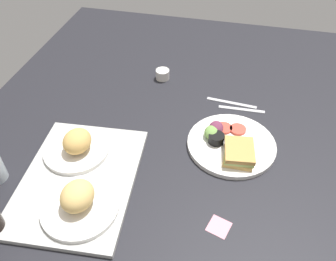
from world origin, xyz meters
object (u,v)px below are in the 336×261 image
object	(u,v)px
bread_plate_far	(77,145)
knife	(232,103)
plate_with_salad	(230,144)
espresso_cup	(163,74)
serving_tray	(79,179)
bread_plate_near	(79,201)
sticky_note	(219,227)
fork	(242,109)

from	to	relation	value
bread_plate_far	knife	bearing A→B (deg)	-50.05
bread_plate_far	plate_with_salad	world-z (taller)	bread_plate_far
espresso_cup	knife	distance (cm)	31.27
bread_plate_far	plate_with_salad	distance (cm)	49.38
bread_plate_far	plate_with_salad	xyz separation A→B (cm)	(14.48, -47.13, -2.64)
serving_tray	plate_with_salad	distance (cm)	49.14
bread_plate_near	sticky_note	xyz separation A→B (cm)	(3.71, -37.93, -4.35)
knife	sticky_note	distance (cm)	54.11
serving_tray	plate_with_salad	world-z (taller)	plate_with_salad
sticky_note	espresso_cup	bearing A→B (deg)	26.02
bread_plate_near	plate_with_salad	size ratio (longest dim) A/B	0.73
espresso_cup	knife	xyz separation A→B (cm)	(-10.06, -29.55, -1.75)
serving_tray	sticky_note	xyz separation A→B (cm)	(-5.99, -42.79, -0.74)
serving_tray	knife	distance (cm)	63.22
espresso_cup	fork	size ratio (longest dim) A/B	0.33
plate_with_salad	sticky_note	distance (cm)	30.47
bread_plate_near	plate_with_salad	bearing A→B (deg)	-47.88
espresso_cup	knife	bearing A→B (deg)	-108.80
fork	sticky_note	xyz separation A→B (cm)	(-51.08, 2.24, -0.19)
fork	knife	bearing A→B (deg)	-38.69
espresso_cup	plate_with_salad	bearing A→B (deg)	-137.27
bread_plate_near	knife	distance (cm)	68.31
plate_with_salad	sticky_note	world-z (taller)	plate_with_salad
fork	sticky_note	distance (cm)	51.13
fork	sticky_note	world-z (taller)	fork
serving_tray	knife	world-z (taller)	serving_tray
bread_plate_near	espresso_cup	bearing A→B (deg)	-5.57
serving_tray	fork	bearing A→B (deg)	-44.96
plate_with_salad	sticky_note	bearing A→B (deg)	-179.68
sticky_note	knife	bearing A→B (deg)	1.86
plate_with_salad	fork	size ratio (longest dim) A/B	1.71
espresso_cup	sticky_note	xyz separation A→B (cm)	(-64.14, -31.31, -1.94)
fork	serving_tray	bearing A→B (deg)	43.22
serving_tray	bread_plate_near	world-z (taller)	bread_plate_near
plate_with_salad	espresso_cup	distance (cm)	45.90
bread_plate_far	plate_with_salad	bearing A→B (deg)	-72.92
bread_plate_near	sticky_note	world-z (taller)	bread_plate_near
espresso_cup	bread_plate_near	bearing A→B (deg)	174.43
fork	espresso_cup	bearing A→B (deg)	-23.09
knife	sticky_note	world-z (taller)	knife
sticky_note	bread_plate_far	bearing A→B (deg)	71.37
bread_plate_far	bread_plate_near	bearing A→B (deg)	-154.51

